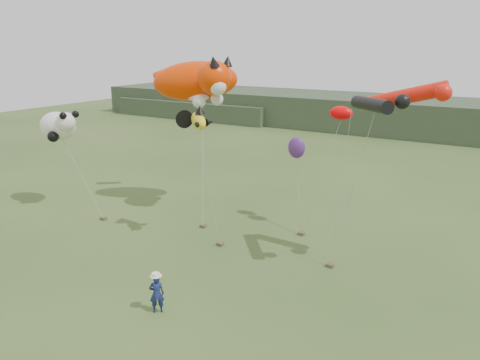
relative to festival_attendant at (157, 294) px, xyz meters
name	(u,v)px	position (x,y,z in m)	size (l,w,h in m)	color
ground	(191,290)	(0.09, 2.12, -0.81)	(120.00, 120.00, 0.00)	#385123
headland	(387,115)	(-3.02, 46.81, 1.12)	(90.00, 13.00, 4.00)	#2D3D28
festival_attendant	(157,294)	(0.00, 0.00, 0.00)	(0.59, 0.39, 1.61)	navy
sandbag_anchors	(226,236)	(-1.71, 7.72, -0.72)	(14.46, 4.33, 0.17)	brown
cat_kite	(199,81)	(-5.86, 11.21, 7.35)	(7.10, 4.75, 3.03)	#E73300
fish_kite	(193,119)	(-3.12, 6.81, 5.79)	(2.68, 1.74, 1.34)	yellow
tube_kites	(398,99)	(6.70, 8.47, 7.23)	(4.31, 3.00, 1.55)	black
panda_kite	(59,126)	(-13.61, 6.73, 4.57)	(3.17, 2.05, 1.97)	white
misc_kites	(315,134)	(1.60, 11.80, 4.72)	(3.82, 1.09, 3.24)	#FA0205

